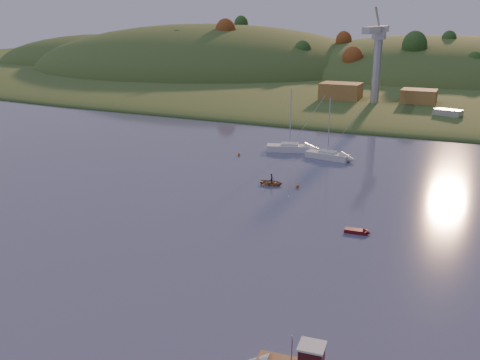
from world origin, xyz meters
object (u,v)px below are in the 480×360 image
at_px(sailboat_far, 328,155).
at_px(red_tender, 361,232).
at_px(sailboat_near, 290,147).
at_px(canoe, 272,183).

relative_size(sailboat_far, red_tender, 3.50).
xyz_separation_m(sailboat_near, sailboat_far, (8.21, -2.53, -0.05)).
bearing_deg(red_tender, sailboat_far, 108.29).
bearing_deg(sailboat_near, red_tender, -76.02).
height_order(sailboat_far, red_tender, sailboat_far).
xyz_separation_m(sailboat_near, red_tender, (21.20, -35.51, -0.56)).
distance_m(canoe, red_tender, 21.77).
height_order(sailboat_near, canoe, sailboat_near).
distance_m(sailboat_far, canoe, 19.44).
relative_size(sailboat_near, red_tender, 3.83).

